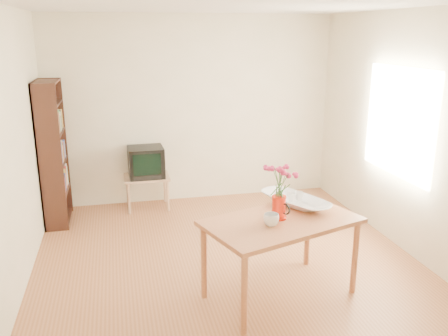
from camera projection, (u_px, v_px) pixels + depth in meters
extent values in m
plane|color=brown|center=(231.00, 268.00, 4.90)|extent=(4.50, 4.50, 0.00)
plane|color=white|center=(232.00, 3.00, 4.18)|extent=(4.50, 4.50, 0.00)
plane|color=beige|center=(193.00, 110.00, 6.65)|extent=(4.00, 0.00, 4.00)
plane|color=beige|center=(335.00, 246.00, 2.44)|extent=(4.00, 0.00, 4.00)
plane|color=beige|center=(8.00, 159.00, 4.11)|extent=(0.00, 4.50, 4.50)
plane|color=beige|center=(416.00, 136.00, 4.97)|extent=(0.00, 4.50, 4.50)
plane|color=white|center=(399.00, 122.00, 5.22)|extent=(0.00, 1.30, 1.30)
cube|color=#9F5936|center=(282.00, 222.00, 4.22)|extent=(1.53, 1.16, 0.04)
cylinder|color=#9F5936|center=(244.00, 295.00, 3.75)|extent=(0.06, 0.06, 0.71)
cylinder|color=#9F5936|center=(355.00, 258.00, 4.37)|extent=(0.06, 0.06, 0.71)
cylinder|color=#9F5936|center=(204.00, 262.00, 4.28)|extent=(0.06, 0.06, 0.71)
cylinder|color=#9F5936|center=(308.00, 233.00, 4.90)|extent=(0.06, 0.06, 0.71)
cube|color=tan|center=(147.00, 177.00, 6.47)|extent=(0.60, 0.45, 0.03)
cylinder|color=tan|center=(129.00, 199.00, 6.31)|extent=(0.04, 0.04, 0.43)
cylinder|color=tan|center=(168.00, 196.00, 6.42)|extent=(0.04, 0.04, 0.43)
cylinder|color=tan|center=(128.00, 190.00, 6.65)|extent=(0.04, 0.04, 0.43)
cylinder|color=tan|center=(165.00, 188.00, 6.77)|extent=(0.04, 0.04, 0.43)
cube|color=black|center=(50.00, 160.00, 5.58)|extent=(0.28, 0.02, 1.80)
cube|color=black|center=(56.00, 147.00, 6.21)|extent=(0.28, 0.03, 1.80)
cube|color=black|center=(42.00, 154.00, 5.86)|extent=(0.02, 0.70, 1.80)
cube|color=black|center=(60.00, 218.00, 6.13)|extent=(0.27, 0.65, 0.02)
cube|color=black|center=(57.00, 192.00, 6.03)|extent=(0.27, 0.65, 0.02)
cube|color=black|center=(54.00, 163.00, 5.92)|extent=(0.27, 0.65, 0.02)
cube|color=black|center=(51.00, 133.00, 5.82)|extent=(0.27, 0.65, 0.02)
cube|color=black|center=(48.00, 104.00, 5.72)|extent=(0.27, 0.65, 0.02)
cube|color=black|center=(46.00, 82.00, 5.65)|extent=(0.27, 0.65, 0.02)
cylinder|color=red|center=(279.00, 208.00, 4.21)|extent=(0.12, 0.12, 0.20)
cylinder|color=red|center=(278.00, 217.00, 4.24)|extent=(0.14, 0.14, 0.02)
cylinder|color=red|center=(279.00, 197.00, 4.18)|extent=(0.13, 0.13, 0.01)
cone|color=red|center=(278.00, 201.00, 4.14)|extent=(0.07, 0.08, 0.06)
torus|color=black|center=(280.00, 204.00, 4.28)|extent=(0.06, 0.10, 0.10)
imported|color=white|center=(271.00, 220.00, 4.07)|extent=(0.19, 0.19, 0.11)
imported|color=white|center=(296.00, 182.00, 4.51)|extent=(0.67, 0.67, 0.47)
imported|color=white|center=(292.00, 186.00, 4.51)|extent=(0.08, 0.08, 0.07)
imported|color=white|center=(299.00, 185.00, 4.55)|extent=(0.09, 0.09, 0.07)
cube|color=black|center=(146.00, 162.00, 6.41)|extent=(0.48, 0.44, 0.41)
cube|color=black|center=(146.00, 159.00, 6.48)|extent=(0.33, 0.24, 0.28)
cube|color=black|center=(147.00, 165.00, 6.20)|extent=(0.36, 0.02, 0.28)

